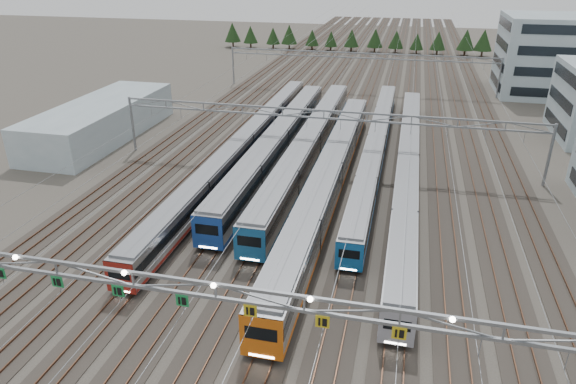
% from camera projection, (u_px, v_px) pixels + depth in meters
% --- Properties ---
extents(ground, '(400.00, 400.00, 0.00)m').
position_uv_depth(ground, '(222.00, 380.00, 34.71)').
color(ground, '#47423A').
rests_on(ground, ground).
extents(track_bed, '(54.00, 260.00, 5.42)m').
position_uv_depth(track_bed, '(365.00, 69.00, 122.49)').
color(track_bed, '#2D2823').
rests_on(track_bed, ground).
extents(train_a, '(2.66, 68.10, 3.46)m').
position_uv_depth(train_a, '(245.00, 144.00, 72.24)').
color(train_a, black).
rests_on(train_a, ground).
extents(train_b, '(3.13, 53.99, 4.08)m').
position_uv_depth(train_b, '(278.00, 142.00, 72.12)').
color(train_b, black).
rests_on(train_b, ground).
extents(train_c, '(3.07, 57.12, 4.00)m').
position_uv_depth(train_c, '(310.00, 144.00, 71.62)').
color(train_c, black).
rests_on(train_c, ground).
extents(train_d, '(3.14, 58.98, 4.10)m').
position_uv_depth(train_d, '(329.00, 176.00, 61.03)').
color(train_d, black).
rests_on(train_d, ground).
extents(train_e, '(2.56, 61.12, 3.32)m').
position_uv_depth(train_e, '(376.00, 145.00, 72.16)').
color(train_e, black).
rests_on(train_e, ground).
extents(train_f, '(2.65, 65.14, 3.44)m').
position_uv_depth(train_f, '(407.00, 165.00, 65.17)').
color(train_f, black).
rests_on(train_f, ground).
extents(gantry_near, '(56.36, 0.61, 8.08)m').
position_uv_depth(gantry_near, '(214.00, 295.00, 31.65)').
color(gantry_near, gray).
rests_on(gantry_near, ground).
extents(gantry_mid, '(56.36, 0.36, 8.00)m').
position_uv_depth(gantry_mid, '(324.00, 121.00, 67.40)').
color(gantry_mid, gray).
rests_on(gantry_mid, ground).
extents(gantry_far, '(56.36, 0.36, 8.00)m').
position_uv_depth(gantry_far, '(360.00, 60.00, 107.18)').
color(gantry_far, gray).
rests_on(gantry_far, ground).
extents(depot_bldg_north, '(22.00, 18.00, 15.57)m').
position_uv_depth(depot_bldg_north, '(558.00, 56.00, 103.77)').
color(depot_bldg_north, '#98ADB6').
rests_on(depot_bldg_north, ground).
extents(west_shed, '(10.00, 30.00, 5.47)m').
position_uv_depth(west_shed, '(101.00, 120.00, 80.29)').
color(west_shed, '#98ADB6').
rests_on(west_shed, ground).
extents(treeline, '(106.40, 5.60, 7.02)m').
position_uv_depth(treeline, '(395.00, 39.00, 149.67)').
color(treeline, '#332114').
rests_on(treeline, ground).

